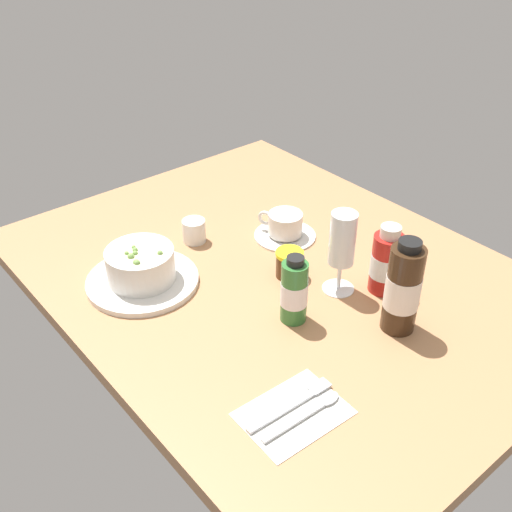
# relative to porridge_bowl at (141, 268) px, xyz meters

# --- Properties ---
(ground_plane) EXTENTS (1.10, 0.84, 0.03)m
(ground_plane) POSITION_rel_porridge_bowl_xyz_m (0.15, 0.23, -0.05)
(ground_plane) COLOR #A8754C
(porridge_bowl) EXTENTS (0.23, 0.23, 0.09)m
(porridge_bowl) POSITION_rel_porridge_bowl_xyz_m (0.00, 0.00, 0.00)
(porridge_bowl) COLOR silver
(porridge_bowl) RESTS_ON ground_plane
(cutlery_setting) EXTENTS (0.13, 0.17, 0.01)m
(cutlery_setting) POSITION_rel_porridge_bowl_xyz_m (0.45, 0.01, -0.03)
(cutlery_setting) COLOR silver
(cutlery_setting) RESTS_ON ground_plane
(coffee_cup) EXTENTS (0.14, 0.14, 0.06)m
(coffee_cup) POSITION_rel_porridge_bowl_xyz_m (0.05, 0.34, -0.01)
(coffee_cup) COLOR silver
(coffee_cup) RESTS_ON ground_plane
(creamer_jug) EXTENTS (0.06, 0.05, 0.06)m
(creamer_jug) POSITION_rel_porridge_bowl_xyz_m (-0.06, 0.17, -0.01)
(creamer_jug) COLOR silver
(creamer_jug) RESTS_ON ground_plane
(wine_glass) EXTENTS (0.06, 0.06, 0.17)m
(wine_glass) POSITION_rel_porridge_bowl_xyz_m (0.27, 0.29, 0.07)
(wine_glass) COLOR white
(wine_glass) RESTS_ON ground_plane
(jam_jar) EXTENTS (0.06, 0.06, 0.06)m
(jam_jar) POSITION_rel_porridge_bowl_xyz_m (0.17, 0.25, -0.01)
(jam_jar) COLOR #492A13
(jam_jar) RESTS_ON ground_plane
(sauce_bottle_red) EXTENTS (0.06, 0.06, 0.14)m
(sauce_bottle_red) POSITION_rel_porridge_bowl_xyz_m (0.32, 0.36, 0.03)
(sauce_bottle_red) COLOR #B21E19
(sauce_bottle_red) RESTS_ON ground_plane
(sauce_bottle_green) EXTENTS (0.05, 0.05, 0.14)m
(sauce_bottle_green) POSITION_rel_porridge_bowl_xyz_m (0.28, 0.16, 0.03)
(sauce_bottle_green) COLOR #337233
(sauce_bottle_green) RESTS_ON ground_plane
(sauce_bottle_brown) EXTENTS (0.06, 0.06, 0.19)m
(sauce_bottle_brown) POSITION_rel_porridge_bowl_xyz_m (0.42, 0.29, 0.05)
(sauce_bottle_brown) COLOR #382314
(sauce_bottle_brown) RESTS_ON ground_plane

